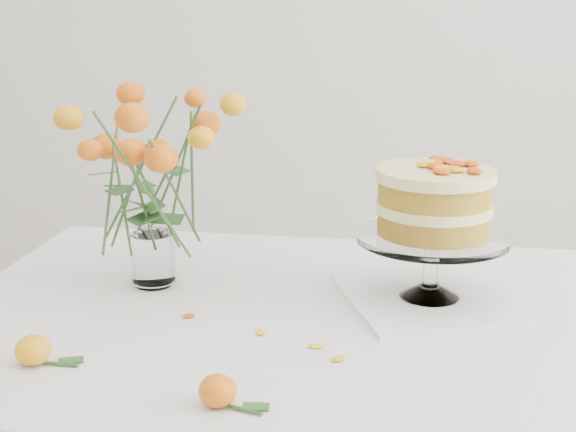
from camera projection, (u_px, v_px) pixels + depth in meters
name	position (u px, v px, depth m)	size (l,w,h in m)	color
table	(336.00, 357.00, 1.46)	(1.43, 0.93, 0.76)	tan
napkin	(429.00, 299.00, 1.50)	(0.30, 0.30, 0.01)	white
cake_stand	(434.00, 208.00, 1.45)	(0.28, 0.28, 0.25)	silver
rose_vase	(148.00, 161.00, 1.52)	(0.35, 0.35, 0.43)	silver
loose_rose_near	(33.00, 350.00, 1.24)	(0.10, 0.06, 0.05)	#FFAB16
loose_rose_far	(218.00, 391.00, 1.12)	(0.10, 0.05, 0.05)	#D15C0A
stray_petal_a	(261.00, 332.00, 1.36)	(0.03, 0.02, 0.00)	yellow
stray_petal_b	(316.00, 346.00, 1.30)	(0.03, 0.02, 0.00)	yellow
stray_petal_c	(338.00, 359.00, 1.26)	(0.03, 0.02, 0.00)	yellow
stray_petal_d	(189.00, 316.00, 1.43)	(0.03, 0.02, 0.00)	yellow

